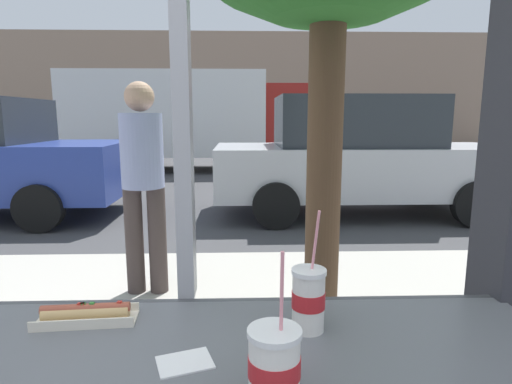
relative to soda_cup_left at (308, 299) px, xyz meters
The scene contains 10 objects.
ground_plane 8.23m from the soda_cup_left, 92.39° to the left, with size 60.00×60.00×0.00m, color #424244.
sidewalk_strip 2.04m from the soda_cup_left, 100.94° to the left, with size 16.00×2.80×0.12m, color #B2ADA3.
building_facade_far 23.55m from the soda_cup_left, 90.83° to the left, with size 28.00×1.20×6.04m, color gray.
soda_cup_left is the anchor object (origin of this frame).
soda_cup_right 0.30m from the soda_cup_left, 111.25° to the right, with size 0.10×0.10×0.31m.
hotdog_tray_near 0.60m from the soda_cup_left, behind, with size 0.27×0.11×0.05m.
napkin_wrapper 0.34m from the soda_cup_left, 154.56° to the right, with size 0.12×0.09×0.00m, color white.
parked_car_silver 5.65m from the soda_cup_left, 73.40° to the left, with size 4.42×1.90×1.80m.
box_truck 11.20m from the soda_cup_left, 97.36° to the left, with size 7.10×2.44×2.69m.
pedestrian 2.39m from the soda_cup_left, 112.66° to the left, with size 0.32×0.32×1.63m.
Camera 1 is at (0.17, -1.18, 1.50)m, focal length 29.80 mm.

